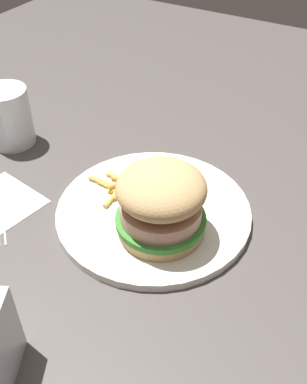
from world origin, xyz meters
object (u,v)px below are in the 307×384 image
sandwich (161,202)px  drink_glass (9,119)px  fries_pile (124,187)px  plate (154,212)px

sandwich → drink_glass: size_ratio=1.21×
fries_pile → drink_glass: size_ratio=1.01×
sandwich → fries_pile: size_ratio=1.20×
plate → drink_glass: drink_glass is taller
sandwich → plate: bearing=132.3°
plate → sandwich: sandwich is taller
sandwich → drink_glass: sandwich is taller
fries_pile → drink_glass: (-0.24, 0.02, 0.03)m
plate → fries_pile: fries_pile is taller
plate → drink_glass: 0.31m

